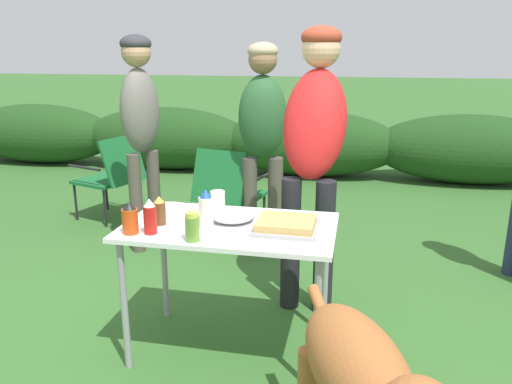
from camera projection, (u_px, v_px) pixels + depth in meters
The scene contains 17 objects.
ground_plane at pixel (231, 349), 2.80m from camera, with size 60.00×60.00×0.00m, color #336028.
shrub_hedge at pixel (309, 143), 6.58m from camera, with size 14.40×0.90×0.86m.
folding_table at pixel (230, 239), 2.62m from camera, with size 1.10×0.64×0.74m.
food_tray at pixel (286, 225), 2.52m from camera, with size 0.33×0.29×0.06m.
plate_stack at pixel (168, 210), 2.79m from camera, with size 0.22×0.22×0.03m, color white.
mixing_bowl at pixel (234, 215), 2.65m from camera, with size 0.24×0.24×0.06m, color silver.
paper_cup_stack at pixel (218, 202), 2.79m from camera, with size 0.08×0.08×0.12m, color white.
relish_jar at pixel (192, 227), 2.36m from camera, with size 0.07×0.07×0.14m.
hot_sauce_bottle at pixel (130, 219), 2.46m from camera, with size 0.08×0.08×0.16m.
mayo_bottle at pixel (206, 209), 2.55m from camera, with size 0.07×0.07×0.20m.
ketchup_bottle at pixel (150, 217), 2.45m from camera, with size 0.06×0.06×0.18m.
beer_bottle at pixel (160, 211), 2.59m from camera, with size 0.07×0.07×0.15m.
standing_person_in_navy_coat at pixel (314, 136), 3.06m from camera, with size 0.44×0.55×1.76m.
standing_person_in_dark_puffer at pixel (263, 127), 3.87m from camera, with size 0.42×0.34×1.68m.
standing_person_in_gray_fleece at pixel (140, 117), 3.94m from camera, with size 0.37×0.41×1.73m.
camp_chair_green_behind_table at pixel (111, 173), 4.82m from camera, with size 0.71×0.63×0.83m.
camp_chair_near_hedge at pixel (228, 190), 4.26m from camera, with size 0.59×0.68×0.83m.
Camera 1 is at (0.64, -2.37, 1.62)m, focal length 35.00 mm.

